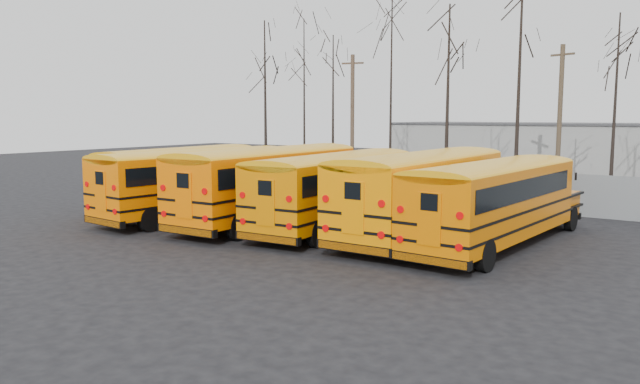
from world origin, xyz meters
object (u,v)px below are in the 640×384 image
Objects in this scene: bus_a at (184,171)px; utility_pole_left at (352,117)px; bus_b at (201,177)px; bus_c at (272,178)px; bus_d at (338,184)px; bus_e at (425,186)px; bus_f at (497,196)px; utility_pole_right at (560,118)px.

utility_pole_left reaches higher than bus_a.
bus_c is (3.61, 0.71, 0.10)m from bus_b.
bus_a is 10.21m from bus_d.
bus_e reaches higher than bus_f.
utility_pole_left reaches higher than utility_pole_right.
utility_pole_left is (-15.65, 15.79, 2.71)m from bus_f.
bus_c is at bearing -176.28° from bus_d.
utility_pole_right is at bearing 100.41° from bus_f.
bus_a is 21.88m from utility_pole_right.
bus_b is 17.34m from utility_pole_left.
bus_b is at bearing -99.87° from utility_pole_right.
bus_e is (13.85, -0.55, 0.15)m from bus_a.
bus_b is 10.60m from bus_e.
utility_pole_right reaches higher than bus_e.
utility_pole_right is (-1.96, 16.78, 2.67)m from bus_f.
bus_f is at bearing -2.52° from bus_d.
utility_pole_left is (-8.98, 15.89, 2.68)m from bus_d.
bus_b is 1.01× the size of bus_d.
bus_b is at bearing -171.15° from bus_f.
bus_c is 6.93m from bus_e.
bus_a is at bearing 166.47° from bus_c.
bus_a is 15.14m from utility_pole_left.
bus_a is at bearing -106.35° from utility_pole_left.
bus_c is 1.39× the size of utility_pole_right.
bus_b is 0.97× the size of bus_e.
bus_e is 1.37× the size of utility_pole_right.
bus_d is 17.72m from utility_pole_right.
bus_e is (10.48, 1.59, 0.09)m from bus_b.
utility_pole_left is at bearing 102.86° from bus_b.
bus_d is 1.02× the size of bus_f.
bus_d is (6.78, 1.10, -0.00)m from bus_b.
bus_f is at bearing -57.10° from utility_pole_left.
bus_d is (3.18, 0.39, -0.10)m from bus_c.
bus_e is 1.36× the size of utility_pole_left.
utility_pole_left is (1.17, 14.85, 2.73)m from bus_a.
bus_a is at bearing 153.04° from bus_b.
utility_pole_left is at bearing 81.62° from bus_a.
utility_pole_right is (4.71, 16.87, 2.64)m from bus_d.
bus_a is at bearing 170.81° from bus_d.
bus_e is at bearing 176.21° from bus_f.
bus_b is 6.87m from bus_d.
bus_c is at bearing -173.40° from bus_f.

